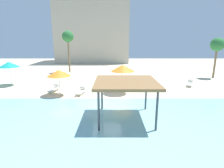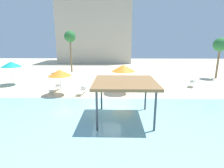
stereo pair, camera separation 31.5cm
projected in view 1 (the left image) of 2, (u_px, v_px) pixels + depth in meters
ground_plane at (107, 104)px, 15.26m from camera, size 80.00×80.00×0.00m
lagoon_water at (105, 136)px, 10.15m from camera, size 44.00×13.50×0.04m
shade_pavilion at (126, 84)px, 11.81m from camera, size 4.12×4.12×2.71m
beach_umbrella_orange_0 at (59, 73)px, 17.31m from camera, size 2.26×2.26×2.56m
beach_umbrella_orange_1 at (123, 68)px, 18.06m from camera, size 2.40×2.40×2.93m
beach_umbrella_teal_2 at (9, 64)px, 21.20m from camera, size 2.37×2.37×2.88m
lounge_chair_0 at (190, 83)px, 21.41m from camera, size 1.44×1.95×0.74m
lounge_chair_1 at (81, 91)px, 18.16m from camera, size 0.85×1.96×0.74m
lounge_chair_2 at (131, 81)px, 22.58m from camera, size 0.71×1.93×0.74m
lounge_chair_3 at (55, 88)px, 19.15m from camera, size 0.84×1.96×0.74m
palm_tree_0 at (68, 38)px, 29.51m from camera, size 1.90×1.90×6.95m
palm_tree_1 at (218, 45)px, 25.05m from camera, size 1.90×1.90×5.74m
hotel_block_0 at (94, 33)px, 44.85m from camera, size 17.27×10.52×14.45m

